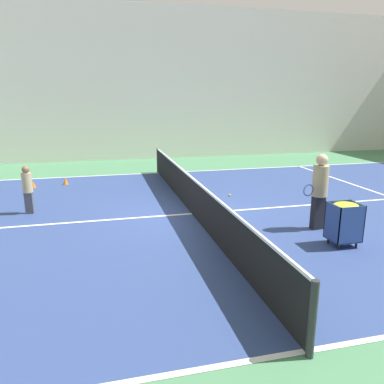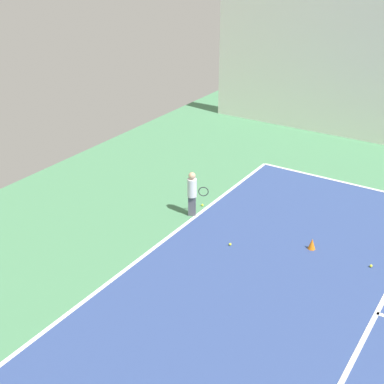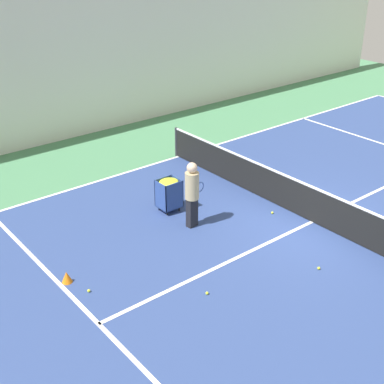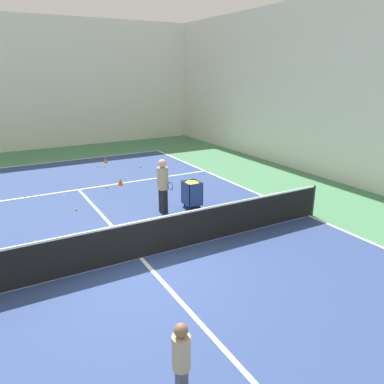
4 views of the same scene
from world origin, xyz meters
name	(u,v)px [view 1 (image 1 of 4)]	position (x,y,z in m)	size (l,w,h in m)	color
ground_plane	(192,214)	(0.00, 0.00, 0.00)	(35.91, 35.91, 0.00)	#477F56
court_playing_area	(192,214)	(0.00, 0.00, 0.00)	(11.80, 23.93, 0.00)	navy
line_sideline_left	(159,173)	(-5.90, 0.00, 0.01)	(0.10, 23.93, 0.00)	white
line_sideline_right	(305,351)	(5.90, 0.00, 0.01)	(0.10, 23.93, 0.00)	white
line_centre_service	(192,214)	(0.00, 0.00, 0.01)	(0.10, 13.16, 0.00)	white
hall_enclosure_left	(144,84)	(-9.97, 0.00, 3.76)	(0.15, 32.21, 7.52)	silver
tennis_net	(192,195)	(0.00, 0.00, 0.53)	(12.10, 0.10, 1.03)	#2D2D33
coach_at_net	(320,187)	(1.88, 2.64, 1.05)	(0.41, 0.70, 1.83)	black
child_midcourt	(27,186)	(-1.12, -4.31, 0.76)	(0.30, 0.30, 1.33)	#4C4C56
ball_cart	(345,216)	(2.95, 2.60, 0.67)	(0.53, 0.60, 0.95)	#2D478C
training_cone_1	(66,181)	(-4.59, -3.64, 0.13)	(0.19, 0.19, 0.25)	orange
training_cone_3	(33,184)	(-4.34, -4.71, 0.12)	(0.18, 0.18, 0.23)	orange
tennis_ball_4	(318,197)	(-0.64, 4.27, 0.04)	(0.07, 0.07, 0.07)	yellow
tennis_ball_5	(221,223)	(0.99, 0.50, 0.04)	(0.07, 0.07, 0.07)	yellow
tennis_ball_8	(230,195)	(-1.55, 1.64, 0.04)	(0.07, 0.07, 0.07)	yellow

